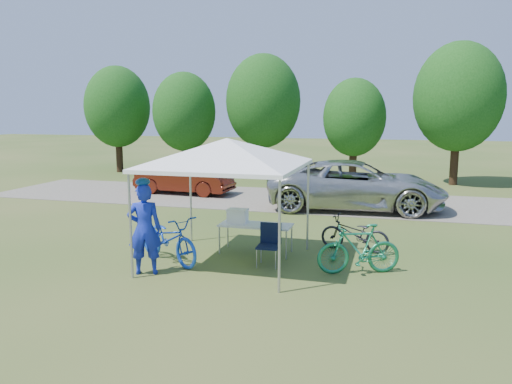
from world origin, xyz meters
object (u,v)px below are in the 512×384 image
(folding_chair, at_px, (269,241))
(cyclist, at_px, (145,229))
(cooler, at_px, (238,216))
(bike_dark, at_px, (354,233))
(bike_green, at_px, (359,249))
(bike_blue, at_px, (169,239))
(sedan, at_px, (184,177))
(minivan, at_px, (356,185))
(folding_table, at_px, (256,226))

(folding_chair, distance_m, cyclist, 2.65)
(cooler, distance_m, bike_dark, 2.80)
(folding_chair, relative_size, bike_green, 0.53)
(cooler, height_order, bike_blue, bike_blue)
(bike_green, xyz_separation_m, sedan, (-7.45, 8.20, 0.15))
(cooler, relative_size, cyclist, 0.25)
(bike_dark, height_order, minivan, minivan)
(sedan, bearing_deg, minivan, -98.18)
(cooler, relative_size, bike_dark, 0.29)
(bike_blue, distance_m, bike_dark, 4.34)
(cooler, distance_m, bike_green, 3.01)
(folding_chair, bearing_deg, bike_dark, 41.09)
(cyclist, bearing_deg, cooler, -145.13)
(bike_blue, relative_size, bike_green, 1.17)
(folding_table, relative_size, cyclist, 0.90)
(bike_blue, distance_m, minivan, 7.96)
(minivan, relative_size, sedan, 1.49)
(cooler, relative_size, minivan, 0.08)
(folding_table, relative_size, bike_dark, 1.02)
(folding_table, height_order, cooler, cooler)
(bike_blue, bearing_deg, sedan, 52.09)
(folding_table, relative_size, bike_blue, 0.83)
(cyclist, bearing_deg, bike_dark, -166.76)
(cooler, bearing_deg, sedan, 122.01)
(bike_blue, bearing_deg, bike_dark, -32.37)
(bike_dark, distance_m, minivan, 5.20)
(cooler, bearing_deg, folding_chair, -38.91)
(minivan, xyz_separation_m, sedan, (-6.86, 1.39, -0.17))
(bike_blue, distance_m, sedan, 9.18)
(bike_dark, bearing_deg, folding_table, -59.89)
(bike_green, xyz_separation_m, minivan, (-0.59, 6.82, 0.32))
(cyclist, relative_size, minivan, 0.32)
(folding_table, xyz_separation_m, sedan, (-5.03, 7.34, 0.02))
(folding_table, height_order, bike_green, bike_green)
(folding_chair, relative_size, minivan, 0.15)
(cooler, bearing_deg, bike_green, -16.78)
(bike_dark, bearing_deg, minivan, -165.28)
(cyclist, distance_m, sedan, 9.94)
(folding_chair, height_order, cooler, cooler)
(cooler, height_order, cyclist, cyclist)
(bike_blue, height_order, bike_dark, bike_blue)
(folding_table, height_order, bike_dark, bike_dark)
(folding_chair, height_order, bike_green, bike_green)
(cooler, bearing_deg, minivan, 69.07)
(sedan, bearing_deg, folding_chair, -142.39)
(bike_green, relative_size, minivan, 0.29)
(cyclist, bearing_deg, minivan, -136.41)
(folding_chair, xyz_separation_m, cyclist, (-2.29, -1.26, 0.40))
(cyclist, distance_m, bike_green, 4.37)
(folding_chair, xyz_separation_m, minivan, (1.31, 6.74, 0.30))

